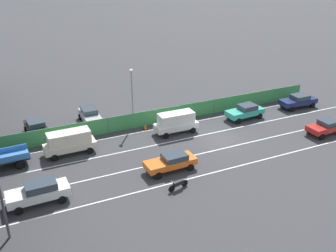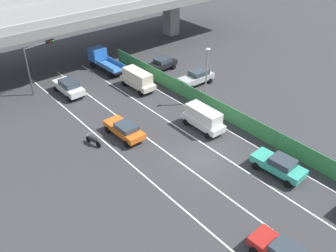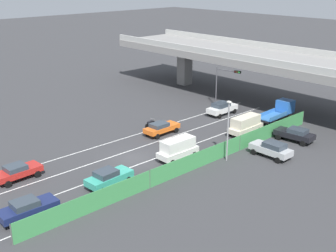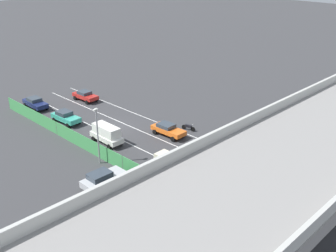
# 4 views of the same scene
# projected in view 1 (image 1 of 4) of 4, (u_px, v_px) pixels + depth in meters

# --- Properties ---
(ground_plane) EXTENTS (300.00, 300.00, 0.00)m
(ground_plane) POSITION_uv_depth(u_px,v_px,m) (220.00, 140.00, 39.81)
(ground_plane) COLOR #38383A
(lane_line_left_edge) EXTENTS (0.14, 42.87, 0.01)m
(lane_line_left_edge) POSITION_uv_depth(u_px,v_px,m) (218.00, 171.00, 34.21)
(lane_line_left_edge) COLOR silver
(lane_line_left_edge) RESTS_ON ground
(lane_line_mid_left) EXTENTS (0.14, 42.87, 0.01)m
(lane_line_mid_left) POSITION_uv_depth(u_px,v_px,m) (199.00, 154.00, 37.07)
(lane_line_mid_left) COLOR silver
(lane_line_mid_left) RESTS_ON ground
(lane_line_mid_right) EXTENTS (0.14, 42.87, 0.01)m
(lane_line_mid_right) POSITION_uv_depth(u_px,v_px,m) (183.00, 139.00, 39.93)
(lane_line_mid_right) COLOR silver
(lane_line_mid_right) RESTS_ON ground
(lane_line_right_edge) EXTENTS (0.14, 42.87, 0.01)m
(lane_line_right_edge) POSITION_uv_depth(u_px,v_px,m) (169.00, 126.00, 42.78)
(lane_line_right_edge) COLOR silver
(lane_line_right_edge) RESTS_ON ground
(green_fence) EXTENTS (0.10, 38.97, 1.75)m
(green_fence) POSITION_uv_depth(u_px,v_px,m) (164.00, 115.00, 43.41)
(green_fence) COLOR #3D8E4C
(green_fence) RESTS_ON ground
(car_sedan_navy) EXTENTS (2.13, 4.70, 1.59)m
(car_sedan_navy) POSITION_uv_depth(u_px,v_px,m) (298.00, 100.00, 47.59)
(car_sedan_navy) COLOR navy
(car_sedan_navy) RESTS_ON ground
(car_van_cream) EXTENTS (2.05, 4.86, 2.25)m
(car_van_cream) POSITION_uv_depth(u_px,v_px,m) (69.00, 141.00, 36.72)
(car_van_cream) COLOR beige
(car_van_cream) RESTS_ON ground
(car_van_white) EXTENTS (1.98, 4.63, 2.26)m
(car_van_white) POSITION_uv_depth(u_px,v_px,m) (176.00, 122.00, 40.86)
(car_van_white) COLOR silver
(car_van_white) RESTS_ON ground
(car_sedan_white) EXTENTS (2.09, 4.72, 1.76)m
(car_sedan_white) POSITION_uv_depth(u_px,v_px,m) (39.00, 192.00, 29.68)
(car_sedan_white) COLOR white
(car_sedan_white) RESTS_ON ground
(car_taxi_orange) EXTENTS (2.08, 4.63, 1.50)m
(car_taxi_orange) POSITION_uv_depth(u_px,v_px,m) (171.00, 161.00, 34.10)
(car_taxi_orange) COLOR orange
(car_taxi_orange) RESTS_ON ground
(car_sedan_red) EXTENTS (2.18, 4.44, 1.50)m
(car_sedan_red) POSITION_uv_depth(u_px,v_px,m) (327.00, 126.00, 40.85)
(car_sedan_red) COLOR red
(car_sedan_red) RESTS_ON ground
(car_taxi_teal) EXTENTS (2.22, 4.57, 1.63)m
(car_taxi_teal) POSITION_uv_depth(u_px,v_px,m) (245.00, 111.00, 44.46)
(car_taxi_teal) COLOR teal
(car_taxi_teal) RESTS_ON ground
(motorcycle) EXTENTS (0.67, 1.93, 0.93)m
(motorcycle) POSITION_uv_depth(u_px,v_px,m) (178.00, 184.00, 31.52)
(motorcycle) COLOR black
(motorcycle) RESTS_ON ground
(parked_wagon_silver) EXTENTS (4.49, 2.02, 1.69)m
(parked_wagon_silver) POSITION_uv_depth(u_px,v_px,m) (90.00, 115.00, 43.30)
(parked_wagon_silver) COLOR #B2B5B7
(parked_wagon_silver) RESTS_ON ground
(parked_sedan_dark) EXTENTS (4.63, 2.37, 1.58)m
(parked_sedan_dark) POSITION_uv_depth(u_px,v_px,m) (37.00, 128.00, 40.41)
(parked_sedan_dark) COLOR black
(parked_sedan_dark) RESTS_ON ground
(street_lamp) EXTENTS (0.60, 0.36, 6.43)m
(street_lamp) POSITION_uv_depth(u_px,v_px,m) (132.00, 92.00, 41.43)
(street_lamp) COLOR gray
(street_lamp) RESTS_ON ground
(traffic_cone) EXTENTS (0.47, 0.47, 0.68)m
(traffic_cone) POSITION_uv_depth(u_px,v_px,m) (145.00, 127.00, 42.00)
(traffic_cone) COLOR orange
(traffic_cone) RESTS_ON ground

